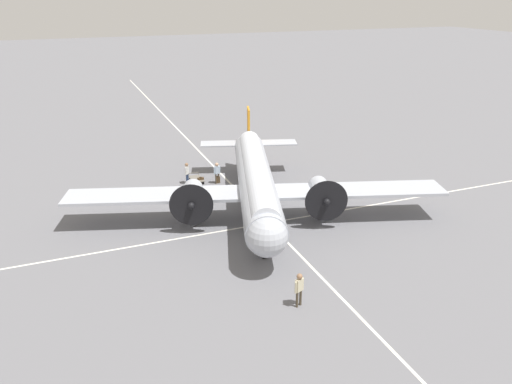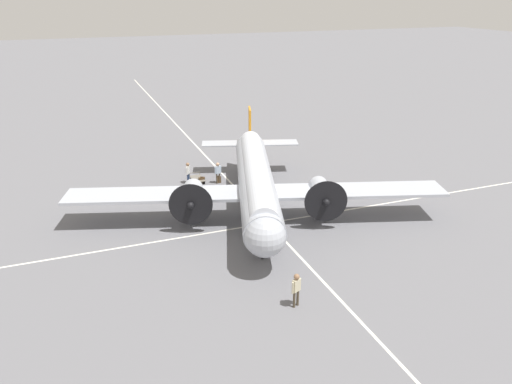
% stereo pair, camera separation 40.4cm
% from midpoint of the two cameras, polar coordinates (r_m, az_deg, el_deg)
% --- Properties ---
extents(ground_plane, '(300.00, 300.00, 0.00)m').
position_cam_midpoint_polar(ground_plane, '(35.00, 0.33, -2.36)').
color(ground_plane, slate).
extents(apron_line_eastwest, '(120.00, 0.16, 0.01)m').
position_cam_midpoint_polar(apron_line_eastwest, '(33.41, 1.50, -3.60)').
color(apron_line_eastwest, silver).
rests_on(apron_line_eastwest, ground_plane).
extents(apron_line_northsouth, '(0.16, 120.00, 0.01)m').
position_cam_midpoint_polar(apron_line_northsouth, '(35.05, 0.59, -2.32)').
color(apron_line_northsouth, silver).
rests_on(apron_line_northsouth, ground_plane).
extents(airliner_main, '(24.77, 19.09, 5.47)m').
position_cam_midpoint_polar(airliner_main, '(33.72, 0.38, 1.12)').
color(airliner_main, '#ADB2BC').
rests_on(airliner_main, ground_plane).
extents(crew_foreground, '(0.58, 0.35, 1.83)m').
position_cam_midpoint_polar(crew_foreground, '(24.71, 5.11, -10.73)').
color(crew_foreground, '#473D2D').
rests_on(crew_foreground, ground_plane).
extents(passenger_boarding, '(0.59, 0.28, 1.75)m').
position_cam_midpoint_polar(passenger_boarding, '(40.03, -4.08, 2.45)').
color(passenger_boarding, '#473D2D').
rests_on(passenger_boarding, ground_plane).
extents(ramp_agent, '(0.39, 0.51, 1.75)m').
position_cam_midpoint_polar(ramp_agent, '(40.26, -7.50, 2.42)').
color(ramp_agent, navy).
rests_on(ramp_agent, ground_plane).
extents(suitcase_near_door, '(0.37, 0.16, 0.59)m').
position_cam_midpoint_polar(suitcase_near_door, '(40.38, -4.00, 1.42)').
color(suitcase_near_door, '#47331E').
rests_on(suitcase_near_door, ground_plane).
extents(suitcase_upright_spare, '(0.50, 0.19, 0.54)m').
position_cam_midpoint_polar(suitcase_upright_spare, '(40.45, -5.94, 1.35)').
color(suitcase_upright_spare, '#47331E').
rests_on(suitcase_upright_spare, ground_plane).
extents(baggage_cart, '(0.98, 1.70, 0.56)m').
position_cam_midpoint_polar(baggage_cart, '(40.74, -6.43, 1.51)').
color(baggage_cart, '#6B665B').
rests_on(baggage_cart, ground_plane).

